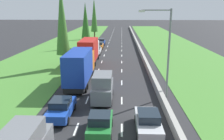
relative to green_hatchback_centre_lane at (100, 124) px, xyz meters
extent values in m
plane|color=#28282B|center=(-0.17, 45.70, -0.84)|extent=(300.00, 300.00, 0.00)
cube|color=#478433|center=(-12.82, 45.70, -0.82)|extent=(14.00, 140.00, 0.04)
cube|color=#478433|center=(14.18, 45.70, -0.82)|extent=(14.00, 140.00, 0.04)
cube|color=#9E9B93|center=(5.53, 45.70, -0.41)|extent=(0.44, 120.00, 0.85)
cube|color=white|center=(-1.92, 0.70, -0.83)|extent=(0.14, 2.00, 0.01)
cube|color=white|center=(-1.92, 6.70, -0.83)|extent=(0.14, 2.00, 0.01)
cube|color=white|center=(-1.92, 12.70, -0.83)|extent=(0.14, 2.00, 0.01)
cube|color=white|center=(-1.92, 18.70, -0.83)|extent=(0.14, 2.00, 0.01)
cube|color=white|center=(-1.92, 24.70, -0.83)|extent=(0.14, 2.00, 0.01)
cube|color=white|center=(-1.92, 30.70, -0.83)|extent=(0.14, 2.00, 0.01)
cube|color=white|center=(-1.92, 36.70, -0.83)|extent=(0.14, 2.00, 0.01)
cube|color=white|center=(-1.92, 42.70, -0.83)|extent=(0.14, 2.00, 0.01)
cube|color=white|center=(-1.92, 48.70, -0.83)|extent=(0.14, 2.00, 0.01)
cube|color=white|center=(-1.92, 54.70, -0.83)|extent=(0.14, 2.00, 0.01)
cube|color=white|center=(-1.92, 60.70, -0.83)|extent=(0.14, 2.00, 0.01)
cube|color=white|center=(-1.92, 66.70, -0.83)|extent=(0.14, 2.00, 0.01)
cube|color=white|center=(-1.92, 72.70, -0.83)|extent=(0.14, 2.00, 0.01)
cube|color=white|center=(-1.92, 78.70, -0.83)|extent=(0.14, 2.00, 0.01)
cube|color=white|center=(-1.92, 84.70, -0.83)|extent=(0.14, 2.00, 0.01)
cube|color=white|center=(-1.92, 90.70, -0.83)|extent=(0.14, 2.00, 0.01)
cube|color=white|center=(-1.92, 96.70, -0.83)|extent=(0.14, 2.00, 0.01)
cube|color=white|center=(-1.92, 102.70, -0.83)|extent=(0.14, 2.00, 0.01)
cube|color=white|center=(1.58, 0.70, -0.83)|extent=(0.14, 2.00, 0.01)
cube|color=white|center=(1.58, 6.70, -0.83)|extent=(0.14, 2.00, 0.01)
cube|color=white|center=(1.58, 12.70, -0.83)|extent=(0.14, 2.00, 0.01)
cube|color=white|center=(1.58, 18.70, -0.83)|extent=(0.14, 2.00, 0.01)
cube|color=white|center=(1.58, 24.70, -0.83)|extent=(0.14, 2.00, 0.01)
cube|color=white|center=(1.58, 30.70, -0.83)|extent=(0.14, 2.00, 0.01)
cube|color=white|center=(1.58, 36.70, -0.83)|extent=(0.14, 2.00, 0.01)
cube|color=white|center=(1.58, 42.70, -0.83)|extent=(0.14, 2.00, 0.01)
cube|color=white|center=(1.58, 48.70, -0.83)|extent=(0.14, 2.00, 0.01)
cube|color=white|center=(1.58, 54.70, -0.83)|extent=(0.14, 2.00, 0.01)
cube|color=white|center=(1.58, 60.70, -0.83)|extent=(0.14, 2.00, 0.01)
cube|color=white|center=(1.58, 66.70, -0.83)|extent=(0.14, 2.00, 0.01)
cube|color=white|center=(1.58, 72.70, -0.83)|extent=(0.14, 2.00, 0.01)
cube|color=white|center=(1.58, 78.70, -0.83)|extent=(0.14, 2.00, 0.01)
cube|color=white|center=(1.58, 84.70, -0.83)|extent=(0.14, 2.00, 0.01)
cube|color=white|center=(1.58, 90.70, -0.83)|extent=(0.14, 2.00, 0.01)
cube|color=white|center=(1.58, 96.70, -0.83)|extent=(0.14, 2.00, 0.01)
cube|color=white|center=(1.58, 102.70, -0.83)|extent=(0.14, 2.00, 0.01)
cube|color=#237A33|center=(0.00, 0.07, -0.14)|extent=(1.68, 3.90, 0.76)
cube|color=#19232D|center=(0.00, -0.23, 0.56)|extent=(1.52, 1.60, 0.64)
cylinder|color=black|center=(-0.76, 1.28, -0.52)|extent=(0.22, 0.64, 0.64)
cylinder|color=black|center=(0.76, 1.28, -0.52)|extent=(0.22, 0.64, 0.64)
cylinder|color=black|center=(-0.76, -1.14, -0.52)|extent=(0.22, 0.64, 0.64)
cylinder|color=black|center=(0.76, -1.14, -0.52)|extent=(0.22, 0.64, 0.64)
cube|color=slate|center=(-3.86, -4.49, 1.43)|extent=(1.80, 3.10, 1.10)
cube|color=#1E47B7|center=(-3.56, 2.82, -0.16)|extent=(1.76, 4.50, 0.72)
cube|color=#19232D|center=(-3.56, 2.67, 0.50)|extent=(1.56, 1.90, 0.60)
cylinder|color=black|center=(-4.36, 4.21, -0.52)|extent=(0.22, 0.64, 0.64)
cylinder|color=black|center=(-2.76, 4.21, -0.52)|extent=(0.22, 0.64, 0.64)
cylinder|color=black|center=(-4.36, 1.42, -0.52)|extent=(0.22, 0.64, 0.64)
cylinder|color=black|center=(-2.76, 1.42, -0.52)|extent=(0.22, 0.64, 0.64)
cube|color=black|center=(-3.51, 12.25, -0.24)|extent=(2.20, 9.40, 0.56)
cube|color=orange|center=(-3.51, 15.85, 1.29)|extent=(2.40, 2.20, 2.50)
cube|color=#19389E|center=(-3.51, 11.15, 1.69)|extent=(2.44, 7.20, 3.30)
cylinder|color=black|center=(-4.63, 15.55, -0.52)|extent=(0.22, 0.64, 0.64)
cylinder|color=black|center=(-2.39, 15.55, -0.52)|extent=(0.22, 0.64, 0.64)
cylinder|color=black|center=(-4.63, 10.07, -0.52)|extent=(0.22, 0.64, 0.64)
cylinder|color=black|center=(-2.39, 10.07, -0.52)|extent=(0.22, 0.64, 0.64)
cylinder|color=black|center=(-4.63, 8.99, -0.52)|extent=(0.22, 0.64, 0.64)
cylinder|color=black|center=(-2.39, 8.99, -0.52)|extent=(0.22, 0.64, 0.64)
cube|color=black|center=(-3.87, 23.65, -0.24)|extent=(2.20, 9.40, 0.56)
cube|color=white|center=(-3.87, 27.25, 1.29)|extent=(2.40, 2.20, 2.50)
cube|color=#B21E19|center=(-3.87, 22.55, 1.69)|extent=(2.44, 7.20, 3.30)
cylinder|color=black|center=(-4.99, 26.95, -0.52)|extent=(0.22, 0.64, 0.64)
cylinder|color=black|center=(-2.75, 26.95, -0.52)|extent=(0.22, 0.64, 0.64)
cylinder|color=black|center=(-4.99, 21.47, -0.52)|extent=(0.22, 0.64, 0.64)
cylinder|color=black|center=(-2.75, 21.47, -0.52)|extent=(0.22, 0.64, 0.64)
cylinder|color=black|center=(-4.99, 20.39, -0.52)|extent=(0.22, 0.64, 0.64)
cylinder|color=black|center=(-2.75, 20.39, -0.52)|extent=(0.22, 0.64, 0.64)
cube|color=white|center=(-3.61, 32.33, -0.16)|extent=(1.76, 4.50, 0.72)
cube|color=#19232D|center=(-3.61, 32.18, 0.50)|extent=(1.56, 1.90, 0.60)
cylinder|color=black|center=(-4.41, 33.72, -0.52)|extent=(0.22, 0.64, 0.64)
cylinder|color=black|center=(-2.81, 33.72, -0.52)|extent=(0.22, 0.64, 0.64)
cylinder|color=black|center=(-4.41, 30.93, -0.52)|extent=(0.22, 0.64, 0.64)
cylinder|color=black|center=(-2.81, 30.93, -0.52)|extent=(0.22, 0.64, 0.64)
cube|color=orange|center=(-3.66, 38.73, -0.16)|extent=(1.76, 4.50, 0.72)
cube|color=#19232D|center=(-3.66, 38.58, 0.50)|extent=(1.56, 1.90, 0.60)
cylinder|color=black|center=(-4.46, 40.12, -0.52)|extent=(0.22, 0.64, 0.64)
cylinder|color=black|center=(-2.86, 40.12, -0.52)|extent=(0.22, 0.64, 0.64)
cylinder|color=black|center=(-4.46, 37.33, -0.52)|extent=(0.22, 0.64, 0.64)
cylinder|color=black|center=(-2.86, 37.33, -0.52)|extent=(0.22, 0.64, 0.64)
cube|color=slate|center=(-0.33, 6.76, 0.18)|extent=(1.90, 4.90, 1.40)
cube|color=slate|center=(-0.33, 6.46, 1.43)|extent=(1.80, 3.10, 1.10)
cylinder|color=black|center=(-1.20, 8.28, -0.52)|extent=(0.22, 0.64, 0.64)
cylinder|color=black|center=(0.54, 8.28, -0.52)|extent=(0.22, 0.64, 0.64)
cylinder|color=black|center=(-1.20, 5.25, -0.52)|extent=(0.22, 0.64, 0.64)
cylinder|color=black|center=(0.54, 5.25, -0.52)|extent=(0.22, 0.64, 0.64)
cube|color=#1E47B7|center=(-3.64, 44.86, -0.16)|extent=(1.76, 4.50, 0.72)
cube|color=#19232D|center=(-3.64, 44.71, 0.50)|extent=(1.56, 1.90, 0.60)
cylinder|color=black|center=(-4.44, 46.26, -0.52)|extent=(0.22, 0.64, 0.64)
cylinder|color=black|center=(-2.84, 46.26, -0.52)|extent=(0.22, 0.64, 0.64)
cylinder|color=black|center=(-4.44, 43.47, -0.52)|extent=(0.22, 0.64, 0.64)
cylinder|color=black|center=(-2.84, 43.47, -0.52)|extent=(0.22, 0.64, 0.64)
cube|color=silver|center=(3.52, 0.57, -0.16)|extent=(1.76, 4.50, 0.72)
cube|color=#19232D|center=(3.52, 0.42, 0.50)|extent=(1.56, 1.90, 0.60)
cylinder|color=black|center=(2.72, 1.96, -0.52)|extent=(0.22, 0.64, 0.64)
cylinder|color=black|center=(4.32, 1.96, -0.52)|extent=(0.22, 0.64, 0.64)
cylinder|color=black|center=(2.72, -0.83, -0.52)|extent=(0.22, 0.64, 0.64)
cylinder|color=black|center=(4.32, -0.83, -0.52)|extent=(0.22, 0.64, 0.64)
cylinder|color=#4C3823|center=(-7.42, 20.03, 0.26)|extent=(0.40, 0.40, 2.20)
cone|color=#3D752D|center=(-7.42, 20.03, 6.58)|extent=(2.12, 2.12, 10.43)
cylinder|color=#4C3823|center=(-7.03, 40.93, 0.26)|extent=(0.40, 0.40, 2.20)
cone|color=#2D6623|center=(-7.03, 40.93, 5.57)|extent=(2.07, 2.07, 8.43)
cylinder|color=#4C3823|center=(-6.94, 58.56, 0.26)|extent=(0.40, 0.40, 2.20)
cone|color=#3D752D|center=(-6.94, 58.56, 6.48)|extent=(2.11, 2.11, 10.24)
cylinder|color=gray|center=(6.21, 7.80, 3.66)|extent=(0.20, 0.20, 9.00)
cylinder|color=gray|center=(4.81, 7.80, 8.01)|extent=(2.80, 0.12, 0.12)
cube|color=silver|center=(3.41, 7.80, 7.91)|extent=(0.60, 0.28, 0.20)
camera|label=1|loc=(1.48, -15.63, 8.07)|focal=37.98mm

